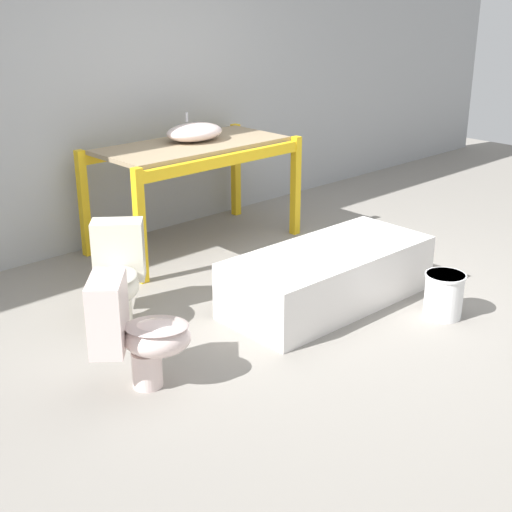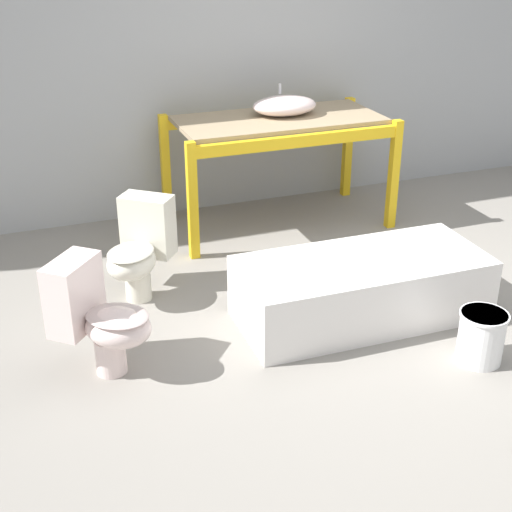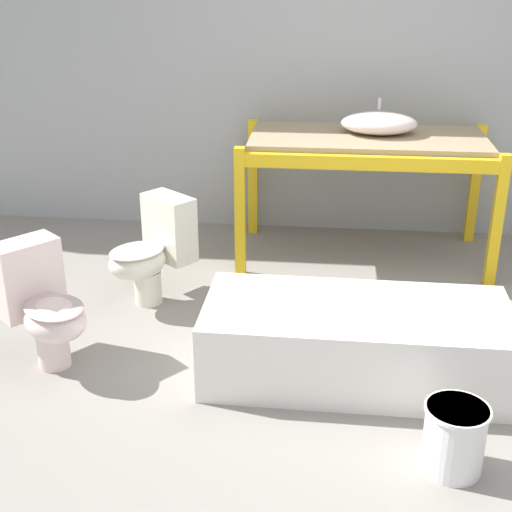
{
  "view_description": "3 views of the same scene",
  "coord_description": "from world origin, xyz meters",
  "px_view_note": "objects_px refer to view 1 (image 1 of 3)",
  "views": [
    {
      "loc": [
        -3.67,
        -3.01,
        2.16
      ],
      "look_at": [
        -0.74,
        0.12,
        0.52
      ],
      "focal_mm": 50.0,
      "sensor_mm": 36.0,
      "label": 1
    },
    {
      "loc": [
        -2.1,
        -3.45,
        2.35
      ],
      "look_at": [
        -0.82,
        -0.02,
        0.6
      ],
      "focal_mm": 50.0,
      "sensor_mm": 36.0,
      "label": 2
    },
    {
      "loc": [
        -0.24,
        -3.2,
        2.09
      ],
      "look_at": [
        -0.59,
        0.13,
        0.65
      ],
      "focal_mm": 50.0,
      "sensor_mm": 36.0,
      "label": 3
    }
  ],
  "objects_px": {
    "toilet_far": "(135,330)",
    "bucket_white": "(444,294)",
    "sink_basin": "(195,132)",
    "toilet_near": "(117,272)",
    "bathtub_main": "(329,272)"
  },
  "relations": [
    {
      "from": "toilet_near",
      "to": "toilet_far",
      "type": "relative_size",
      "value": 1.0
    },
    {
      "from": "sink_basin",
      "to": "toilet_near",
      "type": "distance_m",
      "value": 1.81
    },
    {
      "from": "bathtub_main",
      "to": "toilet_far",
      "type": "height_order",
      "value": "toilet_far"
    },
    {
      "from": "bathtub_main",
      "to": "bucket_white",
      "type": "distance_m",
      "value": 0.81
    },
    {
      "from": "bathtub_main",
      "to": "bucket_white",
      "type": "bearing_deg",
      "value": -59.09
    },
    {
      "from": "toilet_far",
      "to": "bucket_white",
      "type": "distance_m",
      "value": 2.19
    },
    {
      "from": "bathtub_main",
      "to": "toilet_near",
      "type": "relative_size",
      "value": 2.37
    },
    {
      "from": "bathtub_main",
      "to": "bucket_white",
      "type": "xyz_separation_m",
      "value": [
        0.41,
        -0.7,
        -0.07
      ]
    },
    {
      "from": "sink_basin",
      "to": "bathtub_main",
      "type": "relative_size",
      "value": 0.33
    },
    {
      "from": "toilet_near",
      "to": "bucket_white",
      "type": "distance_m",
      "value": 2.24
    },
    {
      "from": "bathtub_main",
      "to": "toilet_near",
      "type": "distance_m",
      "value": 1.49
    },
    {
      "from": "toilet_far",
      "to": "bucket_white",
      "type": "bearing_deg",
      "value": -67.52
    },
    {
      "from": "sink_basin",
      "to": "toilet_near",
      "type": "xyz_separation_m",
      "value": [
        -1.42,
        -0.92,
        -0.63
      ]
    },
    {
      "from": "sink_basin",
      "to": "toilet_near",
      "type": "bearing_deg",
      "value": -147.01
    },
    {
      "from": "bathtub_main",
      "to": "bucket_white",
      "type": "relative_size",
      "value": 5.06
    }
  ]
}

